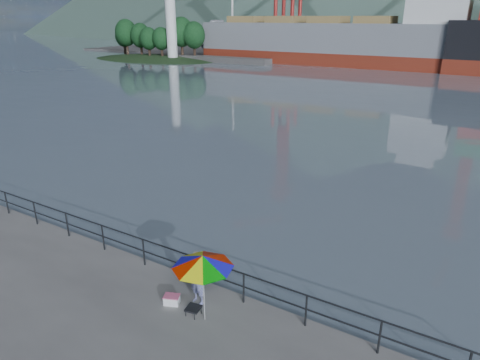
% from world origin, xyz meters
% --- Properties ---
extents(harbor_water, '(500.00, 280.00, 0.00)m').
position_xyz_m(harbor_water, '(0.00, 130.00, 0.00)').
color(harbor_water, slate).
rests_on(harbor_water, ground).
extents(guardrail, '(22.00, 0.06, 1.03)m').
position_xyz_m(guardrail, '(0.00, 1.70, 0.52)').
color(guardrail, '#2D3033').
rests_on(guardrail, ground).
extents(lighthouse_islet, '(48.00, 26.40, 19.20)m').
position_xyz_m(lighthouse_islet, '(-54.97, 61.99, 0.26)').
color(lighthouse_islet, '#263F1E').
rests_on(lighthouse_islet, ground).
extents(fisherman, '(0.60, 0.43, 1.54)m').
position_xyz_m(fisherman, '(1.84, 1.00, 0.77)').
color(fisherman, navy).
rests_on(fisherman, ground).
extents(beach_umbrella, '(1.95, 1.95, 2.08)m').
position_xyz_m(beach_umbrella, '(2.46, 0.46, 1.90)').
color(beach_umbrella, white).
rests_on(beach_umbrella, ground).
extents(folding_stool, '(0.46, 0.46, 0.26)m').
position_xyz_m(folding_stool, '(2.07, 0.44, 0.14)').
color(folding_stool, black).
rests_on(folding_stool, ground).
extents(cooler_bag, '(0.53, 0.45, 0.26)m').
position_xyz_m(cooler_bag, '(1.20, 0.52, 0.13)').
color(cooler_bag, white).
rests_on(cooler_bag, ground).
extents(fishing_rod, '(0.27, 1.84, 1.31)m').
position_xyz_m(fishing_rod, '(1.85, 1.90, 0.00)').
color(fishing_rod, black).
rests_on(fishing_rod, ground).
extents(bulk_carrier, '(52.66, 9.11, 14.50)m').
position_xyz_m(bulk_carrier, '(-17.43, 71.55, 4.11)').
color(bulk_carrier, maroon).
rests_on(bulk_carrier, ground).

